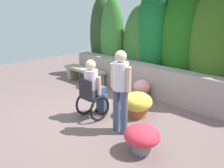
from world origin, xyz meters
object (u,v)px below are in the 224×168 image
at_px(flower_pot_purple_near, 142,137).
at_px(stone_bench, 85,73).
at_px(person_standing_companion, 120,87).
at_px(flower_pot_terracotta_by_wall, 137,104).
at_px(flower_pot_red_accent, 142,89).
at_px(person_in_wheelchair, 93,91).

bearing_deg(flower_pot_purple_near, stone_bench, 153.60).
height_order(person_standing_companion, flower_pot_purple_near, person_standing_companion).
relative_size(person_standing_companion, flower_pot_terracotta_by_wall, 2.43).
bearing_deg(flower_pot_red_accent, person_standing_companion, -65.61).
xyz_separation_m(person_in_wheelchair, flower_pot_red_accent, (0.12, 1.62, -0.32)).
relative_size(person_standing_companion, flower_pot_red_accent, 2.98).
distance_m(person_in_wheelchair, person_standing_companion, 0.95).
bearing_deg(flower_pot_purple_near, flower_pot_red_accent, 127.61).
bearing_deg(flower_pot_purple_near, flower_pot_terracotta_by_wall, 131.68).
relative_size(flower_pot_terracotta_by_wall, flower_pot_red_accent, 1.23).
bearing_deg(person_standing_companion, person_in_wheelchair, -179.20).
distance_m(person_standing_companion, flower_pot_purple_near, 1.03).
height_order(person_in_wheelchair, flower_pot_red_accent, person_in_wheelchair).
distance_m(stone_bench, flower_pot_terracotta_by_wall, 3.00).
relative_size(person_in_wheelchair, flower_pot_purple_near, 2.14).
bearing_deg(person_in_wheelchair, flower_pot_terracotta_by_wall, 50.12).
distance_m(stone_bench, person_in_wheelchair, 2.71).
distance_m(flower_pot_terracotta_by_wall, flower_pot_red_accent, 1.06).
height_order(stone_bench, person_standing_companion, person_standing_companion).
height_order(flower_pot_purple_near, flower_pot_red_accent, flower_pot_red_accent).
bearing_deg(flower_pot_purple_near, person_standing_companion, 160.81).
xyz_separation_m(stone_bench, person_in_wheelchair, (2.20, -1.55, 0.30)).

